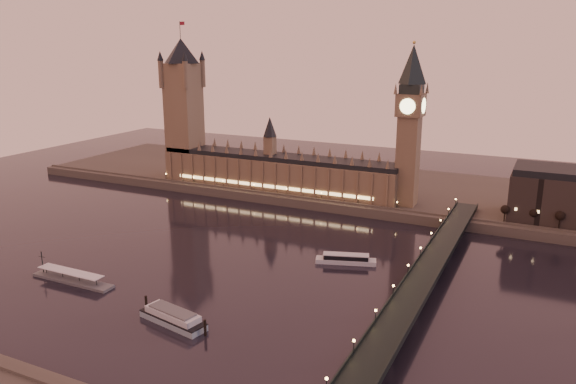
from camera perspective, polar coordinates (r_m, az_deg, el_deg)
ground at (r=290.63m, az=-4.83°, el=-7.12°), size 700.00×700.00×0.00m
far_embankment at (r=424.07m, az=10.14°, el=0.25°), size 560.00×130.00×6.00m
palace_of_westminster at (r=404.32m, az=-1.09°, el=2.49°), size 180.00×26.62×52.00m
victoria_tower at (r=438.96m, az=-10.58°, el=9.06°), size 31.68×31.68×118.00m
big_ben at (r=364.80m, az=12.30°, el=7.53°), size 17.68×17.68×104.00m
westminster_bridge at (r=257.42m, az=13.24°, el=-9.17°), size 13.20×260.00×15.30m
bare_tree_0 at (r=353.65m, az=21.16°, el=-1.62°), size 5.44×5.44×11.06m
bare_tree_1 at (r=353.00m, az=23.58°, el=-1.90°), size 5.44×5.44×11.06m
bare_tree_2 at (r=352.99m, az=26.00°, el=-2.17°), size 5.44×5.44×11.06m
cruise_boat_a at (r=289.30m, az=5.91°, el=-6.80°), size 31.12×15.75×4.89m
moored_barge at (r=234.23m, az=-11.61°, el=-12.34°), size 35.10×14.53×6.56m
pontoon_pier at (r=285.63m, az=-21.05°, el=-8.25°), size 44.87×7.48×11.97m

